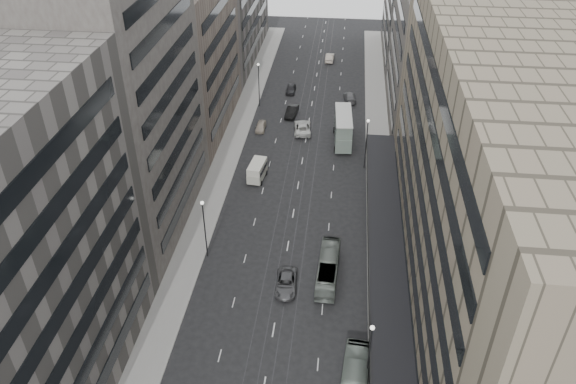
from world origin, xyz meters
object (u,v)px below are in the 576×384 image
at_px(double_decker, 343,128).
at_px(panel_van, 257,170).
at_px(sedan_2, 286,283).
at_px(bus_far, 328,268).

height_order(double_decker, panel_van, double_decker).
bearing_deg(sedan_2, panel_van, 104.43).
bearing_deg(sedan_2, double_decker, 78.62).
bearing_deg(panel_van, sedan_2, -66.26).
xyz_separation_m(bus_far, double_decker, (0.77, 32.77, 1.43)).
distance_m(bus_far, sedan_2, 5.29).
bearing_deg(panel_van, double_decker, 52.47).
height_order(double_decker, sedan_2, double_decker).
relative_size(bus_far, sedan_2, 1.85).
bearing_deg(panel_van, bus_far, -53.37).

